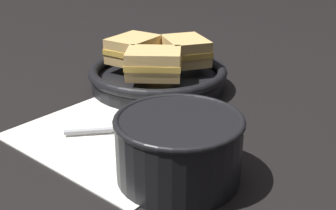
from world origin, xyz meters
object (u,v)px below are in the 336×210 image
spoon (137,128)px  sandwich_near_left (134,49)px  skillet (158,77)px  sandwich_far_left (185,51)px  soup_bowl (179,144)px  sandwich_near_right (154,63)px

spoon → sandwich_near_left: size_ratio=1.31×
skillet → sandwich_far_left: 0.07m
spoon → soup_bowl: bearing=-72.2°
skillet → sandwich_near_left: bearing=173.7°
soup_bowl → sandwich_near_right: 0.25m
spoon → sandwich_near_left: (-0.12, 0.18, 0.06)m
soup_bowl → sandwich_far_left: sandwich_far_left is taller
soup_bowl → sandwich_near_right: bearing=127.6°
sandwich_far_left → skillet: bearing=-126.3°
sandwich_near_right → sandwich_far_left: 0.10m
skillet → sandwich_far_left: size_ratio=2.16×
sandwich_near_right → soup_bowl: bearing=-52.4°
spoon → sandwich_near_right: sandwich_near_right is taller
skillet → sandwich_far_left: sandwich_far_left is taller
soup_bowl → spoon: (-0.11, 0.07, -0.04)m
soup_bowl → sandwich_far_left: 0.32m
skillet → sandwich_far_left: (0.03, 0.04, 0.04)m
sandwich_far_left → soup_bowl: bearing=-64.4°
skillet → sandwich_near_left: size_ratio=2.60×
skillet → sandwich_near_right: bearing=-66.3°
sandwich_far_left → spoon: bearing=-81.3°
spoon → sandwich_near_left: bearing=86.7°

